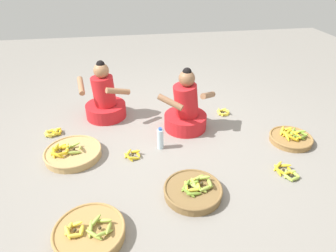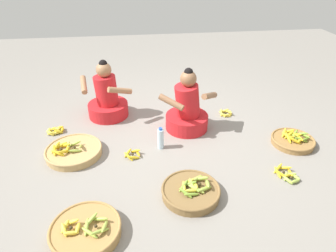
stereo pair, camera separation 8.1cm
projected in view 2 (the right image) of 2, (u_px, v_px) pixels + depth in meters
ground_plane at (166, 143)px, 3.38m from camera, size 10.00×10.00×0.00m
vendor_woman_front at (187, 110)px, 3.54m from camera, size 0.74×0.54×0.78m
vendor_woman_behind at (107, 99)px, 3.81m from camera, size 0.67×0.55×0.77m
banana_basket_front_left at (191, 191)px, 2.64m from camera, size 0.53×0.53×0.15m
banana_basket_front_right at (293, 140)px, 3.35m from camera, size 0.48×0.48×0.15m
banana_basket_mid_right at (73, 151)px, 3.16m from camera, size 0.60×0.60×0.16m
banana_basket_mid_left at (86, 230)px, 2.27m from camera, size 0.56×0.56×0.16m
loose_bananas_near_vendor at (287, 175)px, 2.87m from camera, size 0.22×0.28×0.09m
loose_bananas_back_right at (225, 113)px, 3.94m from camera, size 0.19×0.19×0.08m
loose_bananas_back_center at (55, 131)px, 3.56m from camera, size 0.22×0.19×0.08m
loose_bananas_back_left at (133, 154)px, 3.15m from camera, size 0.20×0.20×0.08m
water_bottle at (161, 139)px, 3.24m from camera, size 0.07×0.07×0.26m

